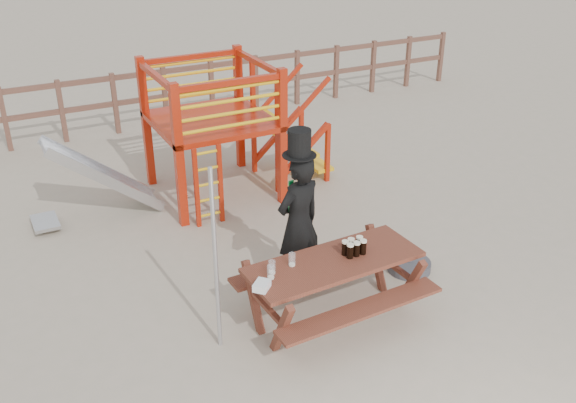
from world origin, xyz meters
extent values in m
plane|color=tan|center=(0.00, 0.00, 0.00)|extent=(60.00, 60.00, 0.00)
cube|color=brown|center=(0.00, 7.00, 1.10)|extent=(15.00, 0.06, 0.10)
cube|color=brown|center=(0.00, 7.00, 0.60)|extent=(15.00, 0.06, 0.10)
cube|color=brown|center=(-2.50, 7.00, 0.60)|extent=(0.09, 0.09, 1.20)
cube|color=brown|center=(-1.50, 7.00, 0.60)|extent=(0.09, 0.09, 1.20)
cube|color=brown|center=(-0.50, 7.00, 0.60)|extent=(0.09, 0.09, 1.20)
cube|color=brown|center=(0.50, 7.00, 0.60)|extent=(0.09, 0.09, 1.20)
cube|color=brown|center=(1.50, 7.00, 0.60)|extent=(0.09, 0.09, 1.20)
cube|color=brown|center=(2.50, 7.00, 0.60)|extent=(0.09, 0.09, 1.20)
cube|color=brown|center=(3.50, 7.00, 0.60)|extent=(0.09, 0.09, 1.20)
cube|color=brown|center=(4.50, 7.00, 0.60)|extent=(0.09, 0.09, 1.20)
cube|color=brown|center=(5.50, 7.00, 0.60)|extent=(0.09, 0.09, 1.20)
cube|color=brown|center=(6.50, 7.00, 0.60)|extent=(0.09, 0.09, 1.20)
cube|color=brown|center=(7.50, 7.00, 0.60)|extent=(0.09, 0.09, 1.20)
cube|color=#AD210B|center=(-0.60, 2.80, 1.05)|extent=(0.12, 0.12, 2.10)
cube|color=#AD210B|center=(1.00, 2.80, 1.05)|extent=(0.12, 0.12, 2.10)
cube|color=#AD210B|center=(-0.60, 4.40, 1.05)|extent=(0.12, 0.12, 2.10)
cube|color=#AD210B|center=(1.00, 4.40, 1.05)|extent=(0.12, 0.12, 2.10)
cube|color=#AD210B|center=(0.20, 3.60, 1.20)|extent=(1.72, 1.72, 0.08)
cube|color=#AD210B|center=(0.20, 2.80, 2.00)|extent=(1.60, 0.08, 0.08)
cube|color=#AD210B|center=(0.20, 4.40, 2.00)|extent=(1.60, 0.08, 0.08)
cube|color=#AD210B|center=(-0.60, 3.60, 2.00)|extent=(0.08, 1.60, 0.08)
cube|color=#AD210B|center=(1.00, 3.60, 2.00)|extent=(0.08, 1.60, 0.08)
cylinder|color=yellow|center=(0.20, 2.80, 1.38)|extent=(1.50, 0.05, 0.05)
cylinder|color=yellow|center=(0.20, 4.40, 1.38)|extent=(1.50, 0.05, 0.05)
cylinder|color=yellow|center=(0.20, 2.80, 1.56)|extent=(1.50, 0.05, 0.05)
cylinder|color=yellow|center=(0.20, 4.40, 1.56)|extent=(1.50, 0.05, 0.05)
cylinder|color=yellow|center=(0.20, 2.80, 1.74)|extent=(1.50, 0.05, 0.05)
cylinder|color=yellow|center=(0.20, 4.40, 1.74)|extent=(1.50, 0.05, 0.05)
cylinder|color=yellow|center=(0.20, 2.80, 1.92)|extent=(1.50, 0.05, 0.05)
cylinder|color=yellow|center=(0.20, 4.40, 1.92)|extent=(1.50, 0.05, 0.05)
cube|color=#AD210B|center=(-0.43, 2.65, 0.60)|extent=(0.06, 0.06, 1.20)
cube|color=#AD210B|center=(-0.07, 2.65, 0.60)|extent=(0.06, 0.06, 1.20)
cylinder|color=yellow|center=(-0.25, 2.65, 0.15)|extent=(0.36, 0.04, 0.04)
cylinder|color=yellow|center=(-0.25, 2.65, 0.39)|extent=(0.36, 0.04, 0.04)
cylinder|color=yellow|center=(-0.25, 2.65, 0.63)|extent=(0.36, 0.04, 0.04)
cylinder|color=yellow|center=(-0.25, 2.65, 0.87)|extent=(0.36, 0.04, 0.04)
cylinder|color=yellow|center=(-0.25, 2.65, 1.11)|extent=(0.36, 0.04, 0.04)
cube|color=yellow|center=(1.15, 3.60, 1.08)|extent=(0.30, 0.90, 0.06)
cube|color=yellow|center=(1.43, 3.60, 0.78)|extent=(0.30, 0.90, 0.06)
cube|color=yellow|center=(1.71, 3.60, 0.48)|extent=(0.30, 0.90, 0.06)
cube|color=yellow|center=(1.99, 3.60, 0.18)|extent=(0.30, 0.90, 0.06)
cube|color=#AD210B|center=(1.55, 3.15, 0.60)|extent=(0.95, 0.08, 0.86)
cube|color=#AD210B|center=(1.55, 4.05, 0.60)|extent=(0.95, 0.08, 0.86)
cube|color=silver|center=(-1.50, 3.60, 0.62)|extent=(1.53, 0.55, 1.21)
cube|color=silver|center=(-1.50, 3.33, 0.66)|extent=(1.58, 0.04, 1.28)
cube|color=silver|center=(-1.50, 3.87, 0.66)|extent=(1.58, 0.04, 1.28)
cube|color=silver|center=(-2.40, 3.60, 0.10)|extent=(0.35, 0.55, 0.05)
cube|color=brown|center=(0.16, -0.09, 0.74)|extent=(1.99, 0.81, 0.05)
cube|color=brown|center=(0.18, -0.63, 0.44)|extent=(1.97, 0.35, 0.04)
cube|color=brown|center=(0.14, 0.45, 0.44)|extent=(1.97, 0.35, 0.04)
cube|color=brown|center=(-0.67, -0.12, 0.35)|extent=(0.12, 1.18, 0.71)
cube|color=brown|center=(1.00, -0.06, 0.35)|extent=(0.12, 1.18, 0.71)
imported|color=black|center=(0.13, 0.68, 0.86)|extent=(0.71, 0.55, 1.72)
cube|color=#0C8730|center=(0.10, 0.81, 1.06)|extent=(0.07, 0.03, 0.40)
cylinder|color=black|center=(0.13, 0.68, 1.72)|extent=(0.39, 0.39, 0.01)
cylinder|color=black|center=(0.13, 0.68, 1.88)|extent=(0.26, 0.26, 0.30)
cube|color=white|center=(0.10, 0.80, 1.98)|extent=(0.13, 0.04, 0.03)
cylinder|color=#B2B2B7|center=(-1.15, 0.05, 1.04)|extent=(0.05, 0.05, 2.08)
cylinder|color=#3D3D43|center=(1.54, 0.31, 0.06)|extent=(0.55, 0.55, 0.13)
cylinder|color=#3D3D43|center=(1.54, 0.31, 0.18)|extent=(0.06, 0.06, 0.11)
cube|color=white|center=(-0.77, -0.22, 0.80)|extent=(0.23, 0.23, 0.08)
cylinder|color=black|center=(0.34, -0.12, 0.84)|extent=(0.08, 0.08, 0.15)
cylinder|color=#FCEECE|center=(0.34, -0.12, 0.92)|extent=(0.08, 0.08, 0.02)
cylinder|color=black|center=(0.43, -0.12, 0.84)|extent=(0.08, 0.08, 0.15)
cylinder|color=#FCEECE|center=(0.43, -0.12, 0.92)|extent=(0.08, 0.08, 0.02)
cylinder|color=black|center=(0.51, -0.12, 0.84)|extent=(0.08, 0.08, 0.15)
cylinder|color=#FCEECE|center=(0.51, -0.12, 0.92)|extent=(0.08, 0.08, 0.02)
cylinder|color=black|center=(0.33, -0.04, 0.84)|extent=(0.08, 0.08, 0.15)
cylinder|color=#FCEECE|center=(0.33, -0.04, 0.92)|extent=(0.08, 0.08, 0.02)
cylinder|color=black|center=(0.41, -0.03, 0.84)|extent=(0.08, 0.08, 0.15)
cylinder|color=#FCEECE|center=(0.41, -0.03, 0.92)|extent=(0.08, 0.08, 0.02)
cylinder|color=black|center=(0.52, -0.03, 0.84)|extent=(0.08, 0.08, 0.15)
cylinder|color=#FCEECE|center=(0.52, -0.03, 0.92)|extent=(0.08, 0.08, 0.02)
cylinder|color=silver|center=(-0.61, -0.09, 0.84)|extent=(0.08, 0.08, 0.15)
cylinder|color=#FCEECE|center=(-0.61, -0.09, 0.77)|extent=(0.07, 0.07, 0.02)
cylinder|color=silver|center=(-0.30, 0.03, 0.84)|extent=(0.08, 0.08, 0.15)
cylinder|color=#FCEECE|center=(-0.30, 0.03, 0.77)|extent=(0.07, 0.07, 0.02)
cylinder|color=silver|center=(-0.55, -0.01, 0.84)|extent=(0.08, 0.08, 0.15)
cylinder|color=#FCEECE|center=(-0.55, -0.01, 0.77)|extent=(0.07, 0.07, 0.02)
camera|label=1|loc=(-3.03, -5.14, 4.46)|focal=40.00mm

